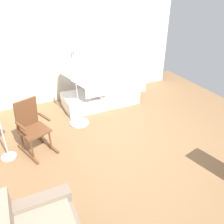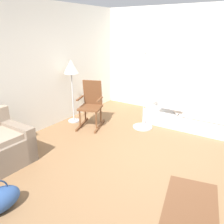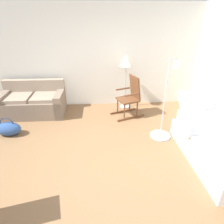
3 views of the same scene
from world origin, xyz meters
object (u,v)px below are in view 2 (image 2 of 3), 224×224
at_px(hospital_bed, 190,113).
at_px(rocking_chair, 91,105).
at_px(floor_lamp, 71,71).
at_px(iv_pole, 143,117).

distance_m(hospital_bed, rocking_chair, 2.29).
relative_size(rocking_chair, floor_lamp, 0.71).
bearing_deg(floor_lamp, hospital_bed, -61.81).
bearing_deg(iv_pole, hospital_bed, -50.25).
bearing_deg(iv_pole, rocking_chair, 116.46).
distance_m(floor_lamp, iv_pole, 1.95).
height_order(hospital_bed, floor_lamp, floor_lamp).
xyz_separation_m(floor_lamp, iv_pole, (0.59, -1.57, -0.98)).
bearing_deg(hospital_bed, iv_pole, 129.75).
bearing_deg(iv_pole, floor_lamp, 110.60).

